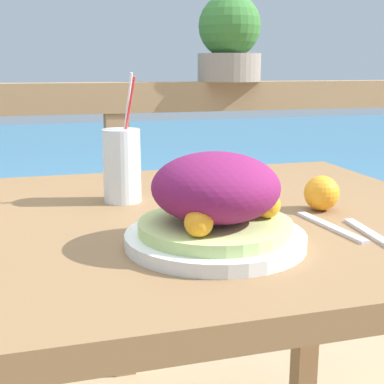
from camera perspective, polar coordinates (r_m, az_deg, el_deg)
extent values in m
cube|color=olive|center=(0.98, -2.00, -3.54)|extent=(1.09, 0.86, 0.04)
cube|color=olive|center=(1.60, 12.19, -11.30)|extent=(0.06, 0.06, 0.71)
cube|color=#937551|center=(1.65, -8.16, 9.94)|extent=(2.80, 0.08, 0.09)
cube|color=#937551|center=(1.75, -7.65, -6.03)|extent=(0.07, 0.07, 0.87)
cube|color=teal|center=(4.22, -12.45, 1.81)|extent=(12.00, 4.00, 0.40)
cylinder|color=silver|center=(0.81, 2.49, -4.99)|extent=(0.27, 0.27, 0.02)
cylinder|color=#B7D17A|center=(0.80, 2.50, -3.70)|extent=(0.23, 0.23, 0.02)
ellipsoid|color=#72194C|center=(0.79, 2.55, 0.52)|extent=(0.19, 0.19, 0.10)
sphere|color=orange|center=(0.82, 8.05, -1.39)|extent=(0.04, 0.04, 0.04)
sphere|color=orange|center=(0.85, -0.97, -0.59)|extent=(0.04, 0.04, 0.04)
sphere|color=orange|center=(0.72, 0.73, -3.27)|extent=(0.04, 0.04, 0.04)
cylinder|color=silver|center=(1.06, -7.49, 2.80)|extent=(0.07, 0.07, 0.14)
cylinder|color=red|center=(1.06, -7.09, 6.50)|extent=(0.03, 0.07, 0.21)
cylinder|color=white|center=(1.06, -7.14, 6.69)|extent=(0.03, 0.05, 0.22)
cylinder|color=gray|center=(1.74, 3.97, 13.10)|extent=(0.20, 0.20, 0.09)
sphere|color=#336B2D|center=(1.74, 4.04, 17.24)|extent=(0.19, 0.19, 0.19)
cube|color=silver|center=(0.92, 14.55, -3.58)|extent=(0.03, 0.18, 0.00)
cube|color=silver|center=(0.89, 18.83, -4.43)|extent=(0.03, 0.18, 0.00)
sphere|color=orange|center=(1.02, 13.65, -0.12)|extent=(0.07, 0.07, 0.07)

